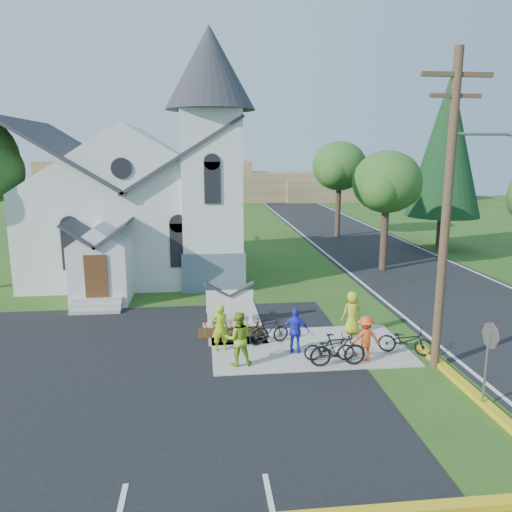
{
  "coord_description": "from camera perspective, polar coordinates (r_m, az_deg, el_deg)",
  "views": [
    {
      "loc": [
        -2.27,
        -16.17,
        6.98
      ],
      "look_at": [
        0.07,
        5.0,
        2.51
      ],
      "focal_mm": 35.0,
      "sensor_mm": 36.0,
      "label": 1
    }
  ],
  "objects": [
    {
      "name": "utility_pole",
      "position": [
        16.61,
        21.19,
        5.61
      ],
      "size": [
        3.45,
        0.28,
        10.0
      ],
      "color": "#442C22",
      "rests_on": "ground"
    },
    {
      "name": "bike_0",
      "position": [
        18.61,
        -1.14,
        -8.57
      ],
      "size": [
        1.69,
        0.66,
        0.87
      ],
      "primitive_type": "imported",
      "rotation": [
        0.0,
        0.0,
        1.52
      ],
      "color": "black",
      "rests_on": "sidewalk"
    },
    {
      "name": "cyclist_2",
      "position": [
        17.62,
        4.56,
        -8.51
      ],
      "size": [
        1.02,
        0.66,
        1.62
      ],
      "primitive_type": "imported",
      "rotation": [
        0.0,
        0.0,
        2.84
      ],
      "color": "#2830CA",
      "rests_on": "sidewalk"
    },
    {
      "name": "cyclist_3",
      "position": [
        17.35,
        12.39,
        -9.2
      ],
      "size": [
        1.04,
        0.63,
        1.56
      ],
      "primitive_type": "imported",
      "rotation": [
        0.0,
        0.0,
        3.2
      ],
      "color": "#F94E1B",
      "rests_on": "sidewalk"
    },
    {
      "name": "conifer",
      "position": [
        38.28,
        20.96,
        11.71
      ],
      "size": [
        5.2,
        5.2,
        12.4
      ],
      "color": "#33231B",
      "rests_on": "ground"
    },
    {
      "name": "tree_road_mid",
      "position": [
        41.74,
        9.51,
        10.05
      ],
      "size": [
        4.4,
        4.4,
        7.8
      ],
      "color": "#33231B",
      "rests_on": "ground"
    },
    {
      "name": "tree_road_near",
      "position": [
        30.21,
        14.74,
        8.11
      ],
      "size": [
        4.0,
        4.0,
        7.05
      ],
      "color": "#33231B",
      "rests_on": "ground"
    },
    {
      "name": "ground",
      "position": [
        17.76,
        1.57,
        -11.3
      ],
      "size": [
        120.0,
        120.0,
        0.0
      ],
      "primitive_type": "plane",
      "color": "#295217",
      "rests_on": "ground"
    },
    {
      "name": "church",
      "position": [
        28.88,
        -12.8,
        8.13
      ],
      "size": [
        12.35,
        12.0,
        13.0
      ],
      "color": "white",
      "rests_on": "ground"
    },
    {
      "name": "bike_4",
      "position": [
        18.34,
        16.69,
        -9.23
      ],
      "size": [
        1.95,
        1.36,
        0.97
      ],
      "primitive_type": "imported",
      "rotation": [
        0.0,
        0.0,
        1.14
      ],
      "color": "black",
      "rests_on": "sidewalk"
    },
    {
      "name": "road",
      "position": [
        34.21,
        14.86,
        -0.3
      ],
      "size": [
        8.0,
        90.0,
        0.02
      ],
      "primitive_type": "cube",
      "color": "black",
      "rests_on": "ground"
    },
    {
      "name": "sidewalk",
      "position": [
        18.45,
        6.06,
        -10.36
      ],
      "size": [
        7.0,
        4.0,
        0.05
      ],
      "primitive_type": "cube",
      "color": "#A29C92",
      "rests_on": "ground"
    },
    {
      "name": "distant_hills",
      "position": [
        72.87,
        -1.88,
        8.07
      ],
      "size": [
        61.0,
        10.0,
        5.6
      ],
      "color": "olive",
      "rests_on": "ground"
    },
    {
      "name": "cyclist_0",
      "position": [
        17.81,
        -4.14,
        -8.18
      ],
      "size": [
        0.66,
        0.49,
        1.68
      ],
      "primitive_type": "imported",
      "rotation": [
        0.0,
        0.0,
        3.28
      ],
      "color": "#9CC517",
      "rests_on": "sidewalk"
    },
    {
      "name": "cyclist_4",
      "position": [
        19.68,
        10.94,
        -6.38
      ],
      "size": [
        0.92,
        0.71,
        1.69
      ],
      "primitive_type": "imported",
      "rotation": [
        0.0,
        0.0,
        3.36
      ],
      "color": "#ACB121",
      "rests_on": "sidewalk"
    },
    {
      "name": "bike_3",
      "position": [
        16.84,
        9.33,
        -10.52
      ],
      "size": [
        1.89,
        0.56,
        1.13
      ],
      "primitive_type": "imported",
      "rotation": [
        0.0,
        0.0,
        1.59
      ],
      "color": "black",
      "rests_on": "sidewalk"
    },
    {
      "name": "church_sign",
      "position": [
        20.29,
        -3.02,
        -5.22
      ],
      "size": [
        2.2,
        0.4,
        1.7
      ],
      "color": "#A29C92",
      "rests_on": "ground"
    },
    {
      "name": "parking_lot",
      "position": [
        16.49,
        -23.06,
        -14.17
      ],
      "size": [
        20.0,
        16.0,
        0.02
      ],
      "primitive_type": "cube",
      "color": "black",
      "rests_on": "ground"
    },
    {
      "name": "stop_sign",
      "position": [
        15.15,
        25.1,
        -9.39
      ],
      "size": [
        0.11,
        0.76,
        2.48
      ],
      "color": "gray",
      "rests_on": "ground"
    },
    {
      "name": "flower_bed",
      "position": [
        19.76,
        -2.84,
        -8.74
      ],
      "size": [
        2.6,
        1.1,
        0.07
      ],
      "primitive_type": "cube",
      "color": "#331D0D",
      "rests_on": "ground"
    },
    {
      "name": "cyclist_1",
      "position": [
        16.6,
        -2.04,
        -9.4
      ],
      "size": [
        0.92,
        0.74,
        1.83
      ],
      "primitive_type": "imported",
      "rotation": [
        0.0,
        0.0,
        3.19
      ],
      "color": "#8ABB23",
      "rests_on": "sidewalk"
    },
    {
      "name": "bike_2",
      "position": [
        17.25,
        8.36,
        -10.35
      ],
      "size": [
        1.75,
        0.73,
        0.9
      ],
      "primitive_type": "imported",
      "rotation": [
        0.0,
        0.0,
        1.49
      ],
      "color": "black",
      "rests_on": "sidewalk"
    },
    {
      "name": "bike_1",
      "position": [
        18.48,
        1.48,
        -8.58
      ],
      "size": [
        1.66,
        0.92,
        0.96
      ],
      "primitive_type": "imported",
      "rotation": [
        0.0,
        0.0,
        1.88
      ],
      "color": "black",
      "rests_on": "sidewalk"
    }
  ]
}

